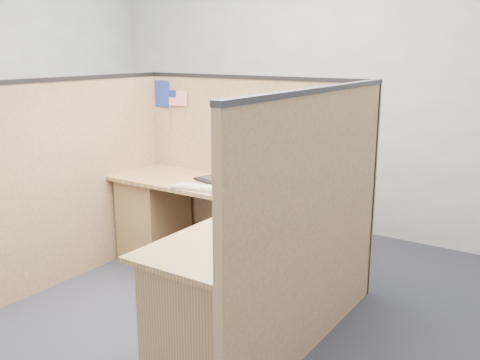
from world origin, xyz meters
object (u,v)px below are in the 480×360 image
Objects in this scene: l_desk at (216,249)px; laptop at (223,173)px; keyboard at (201,188)px; mouse at (278,200)px.

l_desk is 0.73m from laptop.
keyboard is 0.65m from mouse.
l_desk is 18.36× the size of mouse.
l_desk is 0.55m from mouse.
keyboard is at bearing 180.00° from mouse.
keyboard reaches higher than l_desk.
mouse is (0.69, -0.33, -0.04)m from laptop.
mouse is at bearing -10.51° from keyboard.
mouse is at bearing 26.74° from l_desk.
laptop is (-0.31, 0.52, 0.40)m from l_desk.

